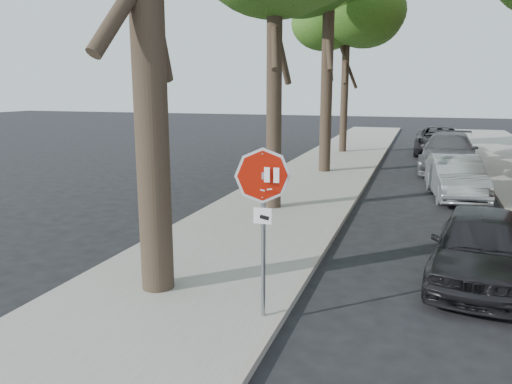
% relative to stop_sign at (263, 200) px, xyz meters
% --- Properties ---
extents(ground, '(120.00, 120.00, 0.00)m').
position_rel_stop_sign_xyz_m(ground, '(0.70, 0.03, -1.95)').
color(ground, black).
rests_on(ground, ground).
extents(sidewalk_left, '(4.00, 55.00, 0.12)m').
position_rel_stop_sign_xyz_m(sidewalk_left, '(-1.80, 12.03, -1.89)').
color(sidewalk_left, gray).
rests_on(sidewalk_left, ground).
extents(curb_left, '(0.12, 55.00, 0.13)m').
position_rel_stop_sign_xyz_m(curb_left, '(0.25, 12.03, -1.88)').
color(curb_left, '#9E9384').
rests_on(curb_left, ground).
extents(curb_right, '(0.12, 55.00, 0.13)m').
position_rel_stop_sign_xyz_m(curb_right, '(4.65, 12.03, -1.88)').
color(curb_right, '#9E9384').
rests_on(curb_right, ground).
extents(stop_sign, '(0.76, 0.34, 2.61)m').
position_rel_stop_sign_xyz_m(stop_sign, '(0.00, 0.00, 0.00)').
color(stop_sign, gray).
rests_on(stop_sign, sidewalk_left).
extents(tree_far, '(5.29, 4.91, 9.33)m').
position_rel_stop_sign_xyz_m(tree_far, '(-2.02, 21.14, 5.26)').
color(tree_far, black).
rests_on(tree_far, sidewalk_left).
extents(car_a, '(2.16, 4.22, 1.37)m').
position_rel_stop_sign_xyz_m(car_a, '(3.30, 2.93, -1.26)').
color(car_a, black).
rests_on(car_a, ground).
extents(car_b, '(1.94, 4.33, 1.38)m').
position_rel_stop_sign_xyz_m(car_b, '(3.30, 10.63, -1.26)').
color(car_b, gray).
rests_on(car_b, ground).
extents(car_c, '(2.58, 5.77, 1.65)m').
position_rel_stop_sign_xyz_m(car_c, '(3.30, 16.36, -1.13)').
color(car_c, '#4F4F54').
rests_on(car_c, ground).
extents(car_d, '(2.58, 5.51, 1.53)m').
position_rel_stop_sign_xyz_m(car_d, '(3.08, 22.24, -1.19)').
color(car_d, black).
rests_on(car_d, ground).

